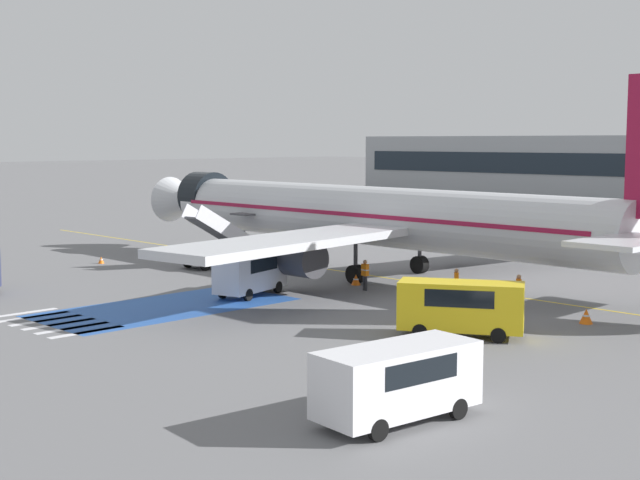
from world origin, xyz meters
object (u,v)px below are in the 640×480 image
at_px(service_van_1, 461,304).
at_px(service_van_3, 251,270).
at_px(airliner, 378,216).
at_px(ground_crew_1, 519,289).
at_px(baggage_cart, 256,273).
at_px(ground_crew_2, 456,282).
at_px(service_van_2, 398,377).
at_px(traffic_cone_0, 356,280).
at_px(traffic_cone_2, 586,316).
at_px(traffic_cone_1, 101,260).
at_px(boarding_stairs_forward, 218,251).
at_px(ground_crew_0, 365,273).

xyz_separation_m(service_van_1, service_van_3, (-14.03, 0.30, -0.03)).
distance_m(airliner, ground_crew_1, 12.53).
bearing_deg(baggage_cart, ground_crew_2, 168.25).
relative_size(airliner, service_van_3, 8.98).
bearing_deg(airliner, service_van_2, -136.43).
height_order(traffic_cone_0, traffic_cone_2, traffic_cone_2).
bearing_deg(ground_crew_1, traffic_cone_1, 61.19).
relative_size(airliner, baggage_cart, 14.88).
relative_size(service_van_2, traffic_cone_1, 11.42).
relative_size(airliner, ground_crew_2, 26.15).
distance_m(service_van_2, ground_crew_1, 19.42).
bearing_deg(traffic_cone_0, service_van_2, -44.40).
bearing_deg(service_van_3, service_van_2, 135.48).
height_order(boarding_stairs_forward, ground_crew_1, boarding_stairs_forward).
xyz_separation_m(baggage_cart, ground_crew_2, (13.38, 2.17, 0.71)).
height_order(ground_crew_2, traffic_cone_2, ground_crew_2).
bearing_deg(ground_crew_2, service_van_3, -91.95).
relative_size(service_van_3, ground_crew_0, 2.85).
bearing_deg(airliner, traffic_cone_2, -102.66).
bearing_deg(service_van_2, service_van_1, -55.66).
bearing_deg(traffic_cone_1, traffic_cone_0, 16.93).
height_order(service_van_3, ground_crew_0, service_van_3).
height_order(boarding_stairs_forward, ground_crew_2, boarding_stairs_forward).
bearing_deg(service_van_2, traffic_cone_1, -11.33).
bearing_deg(airliner, baggage_cart, 138.34).
bearing_deg(ground_crew_0, traffic_cone_2, 7.09).
height_order(baggage_cart, traffic_cone_2, baggage_cart).
xyz_separation_m(baggage_cart, traffic_cone_1, (-12.10, -3.42, -0.02)).
height_order(service_van_2, ground_crew_0, service_van_2).
bearing_deg(ground_crew_1, service_van_3, 79.19).
height_order(ground_crew_2, traffic_cone_1, ground_crew_2).
xyz_separation_m(ground_crew_0, traffic_cone_0, (-1.70, 1.09, -0.68)).
bearing_deg(service_van_3, service_van_1, 163.61).
distance_m(baggage_cart, traffic_cone_2, 21.15).
bearing_deg(boarding_stairs_forward, baggage_cart, -12.50).
relative_size(ground_crew_1, traffic_cone_0, 2.77).
bearing_deg(airliner, traffic_cone_0, -158.14).
bearing_deg(ground_crew_0, traffic_cone_0, 152.23).
bearing_deg(traffic_cone_2, service_van_1, -110.90).
height_order(traffic_cone_0, traffic_cone_1, traffic_cone_0).
bearing_deg(boarding_stairs_forward, traffic_cone_0, 5.37).
bearing_deg(traffic_cone_1, service_van_3, -3.38).
relative_size(service_van_3, baggage_cart, 1.66).
xyz_separation_m(service_van_2, traffic_cone_0, (-17.98, 17.60, -1.04)).
bearing_deg(ground_crew_2, traffic_cone_2, 46.57).
bearing_deg(service_van_1, traffic_cone_0, -150.13).
relative_size(ground_crew_0, traffic_cone_2, 2.53).
distance_m(boarding_stairs_forward, service_van_2, 33.97).
height_order(boarding_stairs_forward, baggage_cart, boarding_stairs_forward).
relative_size(airliner, service_van_2, 8.24).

